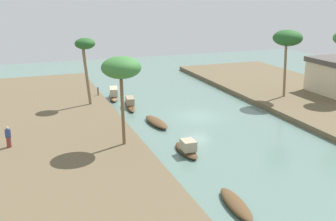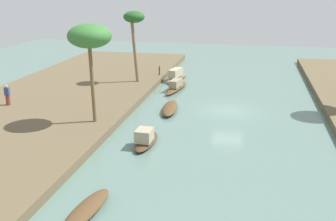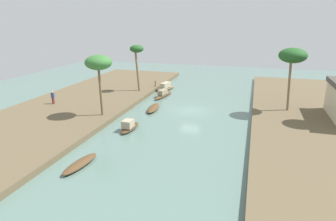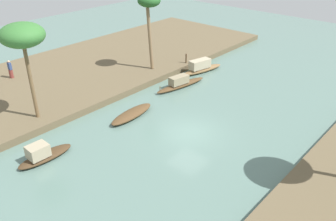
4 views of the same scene
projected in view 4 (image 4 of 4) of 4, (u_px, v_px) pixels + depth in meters
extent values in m
plane|color=slate|center=(189.00, 133.00, 25.14)|extent=(75.92, 75.92, 0.00)
cube|color=brown|center=(66.00, 76.00, 33.58)|extent=(46.62, 14.28, 0.55)
ellipsoid|color=brown|center=(202.00, 70.00, 35.19)|extent=(4.87, 1.96, 0.47)
cube|color=tan|center=(200.00, 64.00, 34.70)|extent=(2.32, 1.31, 0.84)
ellipsoid|color=brown|center=(181.00, 85.00, 31.94)|extent=(5.44, 1.70, 0.40)
cube|color=gray|center=(179.00, 80.00, 31.55)|extent=(1.90, 1.07, 0.70)
cylinder|color=brown|center=(160.00, 88.00, 30.45)|extent=(0.07, 0.07, 0.36)
ellipsoid|color=brown|center=(132.00, 114.00, 27.05)|extent=(4.30, 1.54, 0.50)
ellipsoid|color=#47331E|center=(46.00, 156.00, 22.26)|extent=(3.62, 1.22, 0.39)
cube|color=tan|center=(38.00, 151.00, 21.72)|extent=(1.25, 1.00, 0.79)
cylinder|color=brown|center=(11.00, 74.00, 32.36)|extent=(0.36, 0.36, 0.80)
cube|color=#33477A|center=(9.00, 66.00, 32.02)|extent=(0.23, 0.41, 0.63)
sphere|color=tan|center=(9.00, 62.00, 31.83)|extent=(0.22, 0.22, 0.22)
cylinder|color=#4C3823|center=(186.00, 58.00, 35.75)|extent=(0.14, 0.14, 0.94)
cylinder|color=#7F6647|center=(150.00, 38.00, 33.34)|extent=(0.31, 0.75, 5.93)
ellipsoid|color=#235623|center=(149.00, 1.00, 31.77)|extent=(2.06, 2.06, 1.13)
cylinder|color=brown|center=(31.00, 82.00, 24.81)|extent=(0.26, 0.34, 5.43)
ellipsoid|color=#387533|center=(22.00, 35.00, 23.27)|extent=(2.97, 2.97, 1.64)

